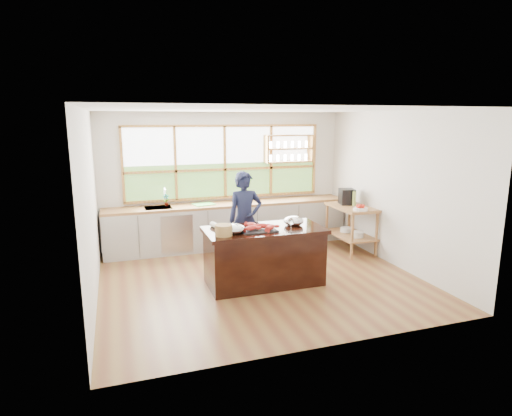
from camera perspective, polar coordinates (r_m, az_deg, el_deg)
name	(u,v)px	position (r m, az deg, el deg)	size (l,w,h in m)	color
ground_plane	(260,279)	(7.08, 0.53, -9.42)	(5.00, 5.00, 0.00)	brown
room_shell	(252,169)	(7.14, -0.59, 5.29)	(5.02, 4.52, 2.71)	silver
back_counter	(228,225)	(8.71, -3.71, -2.22)	(4.90, 0.63, 0.90)	#ABA8A3
right_shelf_unit	(351,221)	(8.57, 12.57, -1.69)	(0.62, 1.10, 0.90)	olive
island	(264,256)	(6.75, 1.09, -6.40)	(1.85, 0.90, 0.90)	black
cook	(245,219)	(7.47, -1.46, -1.52)	(0.61, 0.40, 1.68)	#151933
potted_plant	(166,200)	(8.43, -11.90, 1.03)	(0.13, 0.09, 0.25)	slate
cutting_board	(204,204)	(8.50, -6.95, 0.50)	(0.40, 0.30, 0.01)	#59C84E
espresso_machine	(347,197)	(8.65, 12.01, 1.51)	(0.27, 0.29, 0.31)	black
wine_bottle	(354,199)	(8.51, 12.96, 1.21)	(0.07, 0.07, 0.28)	#94AA4D
fruit_bowl	(361,208)	(8.15, 13.76, -0.01)	(0.26, 0.26, 0.11)	silver
slate_board	(258,230)	(6.50, 0.21, -2.94)	(0.55, 0.40, 0.02)	black
lobster_pile	(259,227)	(6.49, 0.40, -2.51)	(0.52, 0.44, 0.08)	red
mixing_bowl_left	(234,229)	(6.34, -2.91, -2.80)	(0.31, 0.31, 0.15)	#B5B6BB
mixing_bowl_right	(294,221)	(6.84, 5.04, -1.73)	(0.32, 0.32, 0.15)	#B5B6BB
wine_glass	(291,222)	(6.37, 4.67, -1.86)	(0.08, 0.08, 0.22)	white
wicker_basket	(224,230)	(6.21, -4.35, -2.97)	(0.25, 0.25, 0.16)	#A17A49
parchment_roll	(216,226)	(6.64, -5.33, -2.38)	(0.08, 0.08, 0.30)	white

